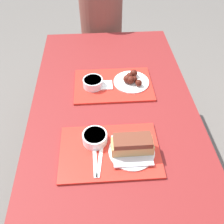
% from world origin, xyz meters
% --- Properties ---
extents(ground_plane, '(12.00, 12.00, 0.00)m').
position_xyz_m(ground_plane, '(0.00, 0.00, 0.00)').
color(ground_plane, '#605B56').
extents(picnic_table, '(0.90, 1.77, 0.73)m').
position_xyz_m(picnic_table, '(0.00, 0.00, 0.65)').
color(picnic_table, maroon).
rests_on(picnic_table, ground_plane).
extents(picnic_bench_far, '(0.86, 0.28, 0.47)m').
position_xyz_m(picnic_bench_far, '(0.00, 1.11, 0.40)').
color(picnic_bench_far, maroon).
rests_on(picnic_bench_far, ground_plane).
extents(tray_near, '(0.46, 0.31, 0.01)m').
position_xyz_m(tray_near, '(-0.04, -0.24, 0.74)').
color(tray_near, red).
rests_on(tray_near, picnic_table).
extents(tray_far, '(0.46, 0.31, 0.01)m').
position_xyz_m(tray_far, '(0.01, 0.24, 0.74)').
color(tray_far, red).
rests_on(tray_far, picnic_table).
extents(bowl_coleslaw_near, '(0.12, 0.12, 0.05)m').
position_xyz_m(bowl_coleslaw_near, '(-0.10, -0.18, 0.77)').
color(bowl_coleslaw_near, silver).
rests_on(bowl_coleslaw_near, tray_near).
extents(brisket_sandwich_plate, '(0.21, 0.21, 0.10)m').
position_xyz_m(brisket_sandwich_plate, '(0.06, -0.25, 0.78)').
color(brisket_sandwich_plate, white).
rests_on(brisket_sandwich_plate, tray_near).
extents(plastic_fork_near, '(0.02, 0.17, 0.00)m').
position_xyz_m(plastic_fork_near, '(-0.11, -0.29, 0.75)').
color(plastic_fork_near, white).
rests_on(plastic_fork_near, tray_near).
extents(plastic_knife_near, '(0.04, 0.17, 0.00)m').
position_xyz_m(plastic_knife_near, '(-0.09, -0.29, 0.75)').
color(plastic_knife_near, white).
rests_on(plastic_knife_near, tray_near).
extents(bowl_coleslaw_far, '(0.12, 0.12, 0.05)m').
position_xyz_m(bowl_coleslaw_far, '(-0.11, 0.23, 0.77)').
color(bowl_coleslaw_far, silver).
rests_on(bowl_coleslaw_far, tray_far).
extents(wings_plate_far, '(0.21, 0.21, 0.06)m').
position_xyz_m(wings_plate_far, '(0.12, 0.25, 0.76)').
color(wings_plate_far, white).
rests_on(wings_plate_far, tray_far).
extents(napkin_far, '(0.11, 0.08, 0.01)m').
position_xyz_m(napkin_far, '(-0.05, 0.23, 0.75)').
color(napkin_far, white).
rests_on(napkin_far, tray_far).
extents(person_seated_across, '(0.35, 0.35, 0.70)m').
position_xyz_m(person_seated_across, '(-0.03, 1.11, 0.76)').
color(person_seated_across, brown).
rests_on(person_seated_across, picnic_bench_far).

